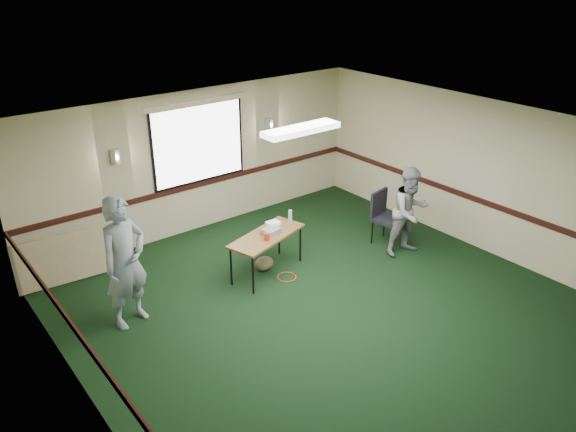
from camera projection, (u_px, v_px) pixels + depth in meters
ground at (343, 320)px, 8.21m from camera, size 8.00×8.00×0.00m
room_shell at (257, 178)px, 9.07m from camera, size 8.00×8.02×8.00m
folding_table at (267, 238)px, 9.18m from camera, size 1.51×0.94×0.70m
projector at (271, 231)px, 9.17m from camera, size 0.31×0.27×0.09m
game_console at (273, 223)px, 9.49m from camera, size 0.22×0.18×0.05m
red_cup at (267, 237)px, 8.95m from camera, size 0.08×0.08×0.13m
water_bottle at (290, 216)px, 9.55m from camera, size 0.07×0.07×0.22m
duffel_bag at (264, 264)px, 9.47m from camera, size 0.37×0.29×0.24m
cable_coil at (287, 277)px, 9.29m from camera, size 0.43×0.43×0.02m
folded_table at (65, 258)px, 9.06m from camera, size 1.58×0.36×0.80m
conference_chair at (384, 213)px, 10.24m from camera, size 0.56×0.58×0.98m
person_left at (125, 262)px, 7.78m from camera, size 0.81×0.65×1.95m
person_right at (410, 211)px, 9.76m from camera, size 0.85×0.70×1.60m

